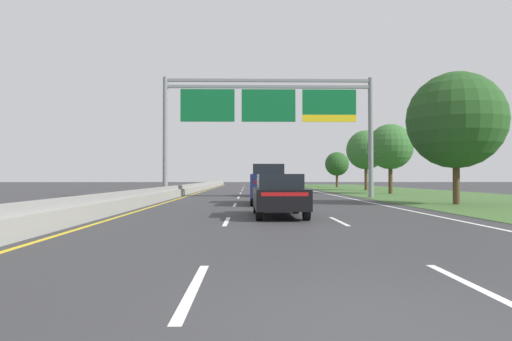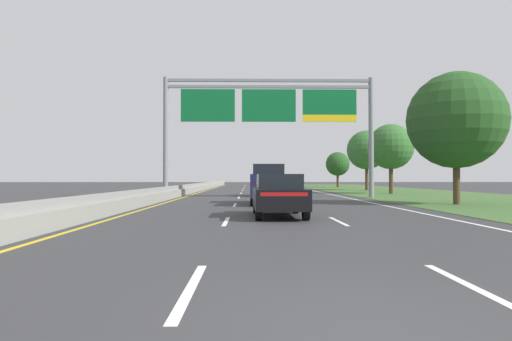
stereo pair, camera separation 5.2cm
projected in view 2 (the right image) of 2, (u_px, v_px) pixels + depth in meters
name	position (u px, v px, depth m)	size (l,w,h in m)	color
ground_plane	(262.00, 194.00, 39.38)	(220.00, 220.00, 0.00)	#333335
lane_striping	(262.00, 194.00, 38.92)	(11.96, 106.00, 0.01)	white
grass_verge_right	(421.00, 194.00, 39.59)	(14.00, 110.00, 0.02)	#3D602D
median_barrier_concrete	(186.00, 190.00, 39.29)	(0.60, 110.00, 0.85)	gray
overhead_sign_gantry	(269.00, 111.00, 32.23)	(15.06, 0.42, 8.63)	gray
pickup_truck_navy	(269.00, 184.00, 24.82)	(2.05, 5.42, 2.20)	#161E47
car_silver_centre_lane_suv	(266.00, 182.00, 35.37)	(2.01, 4.74, 2.11)	#B2B5BA
car_black_centre_lane_sedan	(279.00, 194.00, 16.70)	(1.88, 4.43, 1.57)	black
car_white_right_lane_sedan	(290.00, 183.00, 52.21)	(1.91, 4.43, 1.57)	silver
roadside_tree_near	(456.00, 120.00, 24.14)	(5.16, 5.16, 7.09)	#4C3823
roadside_tree_mid	(391.00, 147.00, 40.28)	(4.04, 4.04, 6.23)	#4C3823
roadside_tree_far	(367.00, 150.00, 51.57)	(4.47, 4.47, 6.85)	#4C3823
roadside_tree_distant	(338.00, 164.00, 68.25)	(3.59, 3.59, 5.31)	#4C3823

